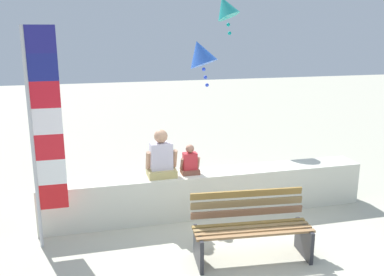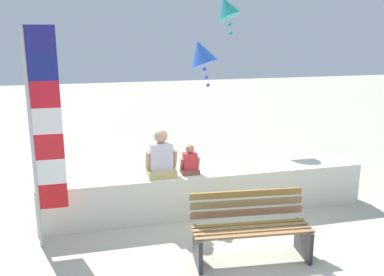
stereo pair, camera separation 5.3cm
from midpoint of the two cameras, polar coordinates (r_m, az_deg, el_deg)
ground_plane at (r=6.31m, az=5.56°, el=-14.41°), size 40.00×40.00×0.00m
seawall_ledge at (r=7.23m, az=2.33°, el=-7.29°), size 5.43×0.53×0.73m
park_bench at (r=5.93m, az=8.06°, el=-11.96°), size 1.63×0.75×0.88m
person_adult at (r=6.83m, az=-3.93°, el=-2.71°), size 0.50×0.37×0.77m
person_child at (r=6.96m, az=-0.06°, el=-3.29°), size 0.32×0.24×0.49m
flag_banner at (r=6.08m, az=-19.18°, el=1.24°), size 0.43×0.05×3.09m
kite_teal at (r=9.44m, az=4.81°, el=17.04°), size 0.79×0.77×0.87m
kite_blue at (r=8.99m, az=1.42°, el=11.32°), size 0.94×0.92×1.10m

